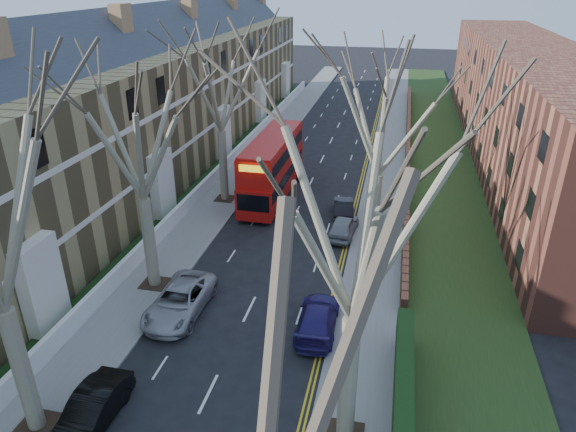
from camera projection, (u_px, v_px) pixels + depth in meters
The scene contains 16 objects.
pavement_left at pixel (260, 154), 48.58m from camera, with size 3.00×102.00×0.12m, color slate.
pavement_right at pixel (388, 163), 46.26m from camera, with size 3.00×102.00×0.12m, color slate.
terrace_left at pixel (138, 113), 40.66m from camera, with size 9.70×78.00×13.60m.
flats_right at pixel (525, 105), 45.46m from camera, with size 13.97×54.00×10.00m.
front_wall_left at pixel (214, 177), 41.60m from camera, with size 0.30×78.00×1.00m.
grass_verge_right at pixel (440, 166), 45.35m from camera, with size 6.00×102.00×0.06m.
tree_left_far at pixel (133, 121), 24.29m from camera, with size 10.15×10.15×14.22m.
tree_left_dist at pixel (218, 71), 34.75m from camera, with size 10.50×10.50×14.71m.
tree_right_mid at pixel (360, 202), 14.89m from camera, with size 10.50×10.50×14.71m.
tree_right_far at pixel (383, 104), 27.38m from camera, with size 10.15×10.15×14.22m.
double_decker_bus at pixel (273, 169), 38.62m from camera, with size 2.83×10.93×4.57m.
car_left_mid at pixel (91, 411), 19.26m from camera, with size 1.45×4.16×1.37m, color black.
car_left_far at pixel (180, 301), 25.69m from camera, with size 2.39×5.18×1.44m, color #9D9CA1.
car_right_near at pixel (318, 318), 24.48m from camera, with size 1.85×4.55×1.32m, color navy.
car_right_mid at pixel (343, 226), 33.38m from camera, with size 1.58×3.92×1.34m, color gray.
car_right_far at pixel (343, 208), 36.07m from camera, with size 1.34×3.85×1.27m, color black.
Camera 1 is at (6.58, -5.76, 15.57)m, focal length 32.00 mm.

